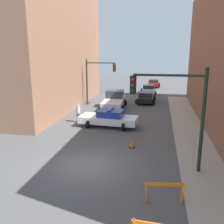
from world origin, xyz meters
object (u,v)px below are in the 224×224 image
Objects in this scene: white_truck at (114,101)px; parked_car_far at (154,83)px; traffic_light_near at (179,104)px; traffic_cone at (132,143)px; barrier_mid at (164,189)px; parked_car_near at (146,97)px; parked_car_mid at (148,89)px; pedestrian_crossing at (78,113)px; traffic_light_far at (96,75)px; police_car at (109,118)px.

white_truck is 18.59m from parked_car_far.
traffic_light_near is 15.05m from white_truck.
traffic_cone is (-0.60, -29.03, -0.36)m from parked_car_far.
barrier_mid is at bearing -101.54° from traffic_light_near.
white_truck is 1.27× the size of parked_car_far.
traffic_light_near is 0.94× the size of white_truck.
parked_car_far reaches higher than barrier_mid.
parked_car_near is (3.19, 4.05, -0.23)m from white_truck.
parked_car_near and parked_car_mid have the same top height.
pedestrian_crossing is at bearing -102.63° from parked_car_far.
traffic_light_near is 17.36m from traffic_light_far.
traffic_light_near reaches higher than parked_car_near.
police_car is 2.91× the size of pedestrian_crossing.
parked_car_far is 2.61× the size of pedestrian_crossing.
parked_car_mid is (-2.48, 24.37, -2.86)m from traffic_light_near.
barrier_mid is 6.13m from traffic_cone.
traffic_light_far is (-8.03, 15.39, -0.13)m from traffic_light_near.
parked_car_far is (0.56, 14.15, 0.00)m from parked_car_near.
traffic_cone is at bearing 99.13° from pedestrian_crossing.
traffic_cone is (5.52, -12.51, -3.08)m from traffic_light_far.
pedestrian_crossing is at bearing 136.41° from traffic_cone.
parked_car_mid is at bearing 91.55° from parked_car_near.
pedestrian_crossing is (-7.76, 7.87, -2.67)m from traffic_light_near.
traffic_cone is at bearing 131.13° from traffic_light_near.
white_truck reaches higher than parked_car_mid.
traffic_light_far is 14.01m from traffic_cone.
police_car is 0.88× the size of white_truck.
parked_car_near is at bearing 48.49° from white_truck.
pedestrian_crossing is at bearing -112.07° from parked_car_mid.
white_truck is 1.24× the size of parked_car_mid.
police_car is 1.11× the size of parked_car_near.
traffic_cone is at bearing -146.63° from police_car.
white_truck is (-5.66, 13.70, -2.62)m from traffic_light_near.
white_truck is at bearing 106.19° from traffic_cone.
white_truck is at bearing 10.93° from police_car.
parked_car_mid is 2.78× the size of barrier_mid.
police_car is 6.63m from white_truck.
traffic_light_far is at bearing 141.28° from white_truck.
parked_car_far is 2.72× the size of barrier_mid.
traffic_light_near is 18.15m from parked_car_near.
parked_car_mid is at bearing -145.00° from pedestrian_crossing.
police_car reaches higher than barrier_mid.
parked_car_far is at bearing 89.16° from parked_car_near.
pedestrian_crossing is 1.04× the size of barrier_mid.
traffic_light_near is at bearing -141.36° from police_car.
parked_car_near is at bearing 97.92° from traffic_light_near.
parked_car_near is 2.62× the size of pedestrian_crossing.
barrier_mid is (1.87, -20.69, -0.06)m from parked_car_near.
police_car is at bearing -69.14° from traffic_light_far.
police_car is at bearing -86.61° from white_truck.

